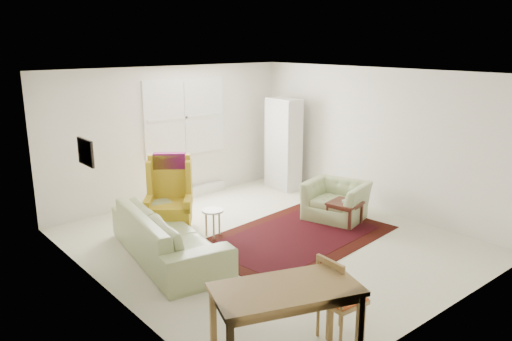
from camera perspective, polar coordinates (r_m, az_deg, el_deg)
room at (r=7.37m, az=0.56°, el=1.44°), size 5.04×5.54×2.51m
rug at (r=7.76m, az=4.45°, el=-7.55°), size 3.19×2.26×0.03m
sofa at (r=7.01m, az=-10.05°, el=-6.15°), size 1.30×2.48×0.95m
armchair at (r=8.54m, az=9.14°, el=-2.99°), size 1.10×1.18×0.76m
wingback_chair at (r=7.91m, az=-9.97°, el=-2.75°), size 1.00×1.01×1.21m
coffee_table at (r=8.31m, az=10.08°, el=-4.85°), size 0.57×0.57×0.39m
stool at (r=7.72m, az=-4.93°, el=-6.01°), size 0.33×0.33×0.44m
cabinet at (r=10.06m, az=3.17°, el=3.02°), size 0.41×0.75×1.84m
desk at (r=4.73m, az=3.38°, el=-17.60°), size 1.46×1.07×0.83m
desk_chair at (r=5.20m, az=9.78°, el=-14.11°), size 0.42×0.42×0.91m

